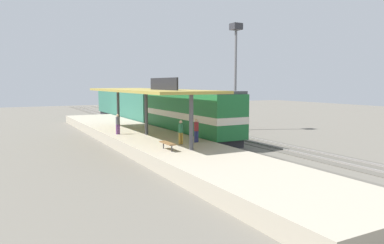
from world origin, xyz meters
name	(u,v)px	position (x,y,z in m)	size (l,w,h in m)	color
ground_plane	(213,139)	(2.00, 0.00, 0.00)	(120.00, 120.00, 0.00)	#666056
track_near	(194,141)	(0.00, 0.00, 0.03)	(3.20, 110.00, 0.16)	#565249
track_far	(236,137)	(4.60, 0.00, 0.03)	(3.20, 110.00, 0.16)	#565249
platform	(147,140)	(-4.60, 0.00, 0.45)	(6.00, 44.00, 0.90)	#A89E89
station_canopy	(146,91)	(-4.60, -0.09, 4.53)	(5.20, 18.00, 4.70)	#47474C
platform_bench	(168,143)	(-6.00, -7.37, 1.34)	(0.44, 1.70, 0.50)	#333338
locomotive	(189,114)	(0.00, 1.10, 2.41)	(2.93, 14.43, 4.44)	#28282D
passenger_carriage_single	(127,105)	(0.00, 19.10, 2.31)	(2.90, 20.00, 4.24)	#28282D
freight_car	(188,110)	(4.60, 9.99, 1.97)	(2.80, 12.00, 3.54)	#28282D
light_mast	(236,54)	(7.80, 4.86, 8.40)	(1.10, 1.10, 11.70)	slate
person_waiting	(181,131)	(-4.25, -5.77, 1.85)	(0.34, 0.34, 1.71)	olive
person_walking	(118,123)	(-6.65, 1.34, 1.85)	(0.34, 0.34, 1.71)	#663375
person_boarding	(196,129)	(-2.85, -5.50, 1.85)	(0.34, 0.34, 1.71)	navy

